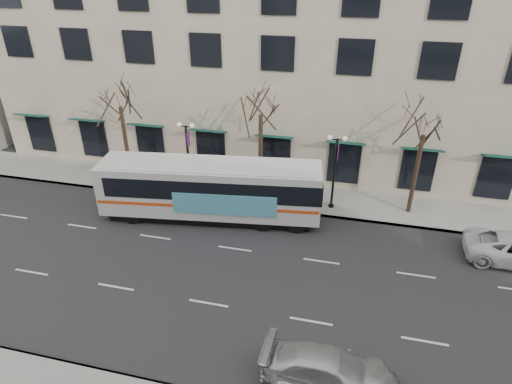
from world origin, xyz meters
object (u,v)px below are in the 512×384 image
(lamp_post_left, at_px, (188,154))
(city_bus, at_px, (212,188))
(lamp_post_right, at_px, (335,169))
(tree_far_left, at_px, (118,93))
(tree_far_mid, at_px, (261,100))
(silver_car, at_px, (331,372))
(tree_far_right, at_px, (426,120))

(lamp_post_left, height_order, city_bus, lamp_post_left)
(city_bus, bearing_deg, lamp_post_right, 12.83)
(tree_far_left, xyz_separation_m, city_bus, (7.63, -3.38, -4.65))
(tree_far_mid, bearing_deg, silver_car, -66.86)
(tree_far_mid, distance_m, lamp_post_left, 6.40)
(tree_far_right, distance_m, lamp_post_right, 6.11)
(tree_far_mid, xyz_separation_m, silver_car, (6.11, -14.29, -6.13))
(tree_far_mid, relative_size, city_bus, 0.61)
(tree_far_left, relative_size, silver_car, 1.56)
(tree_far_mid, height_order, city_bus, tree_far_mid)
(lamp_post_right, xyz_separation_m, city_bus, (-7.38, -2.78, -0.89))
(tree_far_right, bearing_deg, tree_far_left, 180.00)
(city_bus, bearing_deg, tree_far_left, 148.24)
(lamp_post_left, relative_size, city_bus, 0.37)
(tree_far_left, relative_size, tree_far_mid, 0.98)
(tree_far_mid, bearing_deg, lamp_post_left, -173.15)
(tree_far_left, height_order, tree_far_mid, tree_far_mid)
(tree_far_right, relative_size, silver_car, 1.50)
(tree_far_mid, bearing_deg, tree_far_left, -180.00)
(lamp_post_left, height_order, silver_car, lamp_post_left)
(lamp_post_right, distance_m, silver_car, 13.91)
(tree_far_right, height_order, lamp_post_right, tree_far_right)
(lamp_post_left, bearing_deg, tree_far_mid, 6.85)
(tree_far_mid, height_order, lamp_post_right, tree_far_mid)
(tree_far_left, bearing_deg, tree_far_right, 0.00)
(lamp_post_right, bearing_deg, silver_car, -85.40)
(tree_far_right, bearing_deg, lamp_post_right, -173.15)
(tree_far_mid, distance_m, lamp_post_right, 6.41)
(tree_far_right, relative_size, city_bus, 0.57)
(tree_far_mid, xyz_separation_m, lamp_post_right, (5.01, -0.60, -3.96))
(tree_far_left, height_order, city_bus, tree_far_left)
(tree_far_mid, height_order, lamp_post_left, tree_far_mid)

